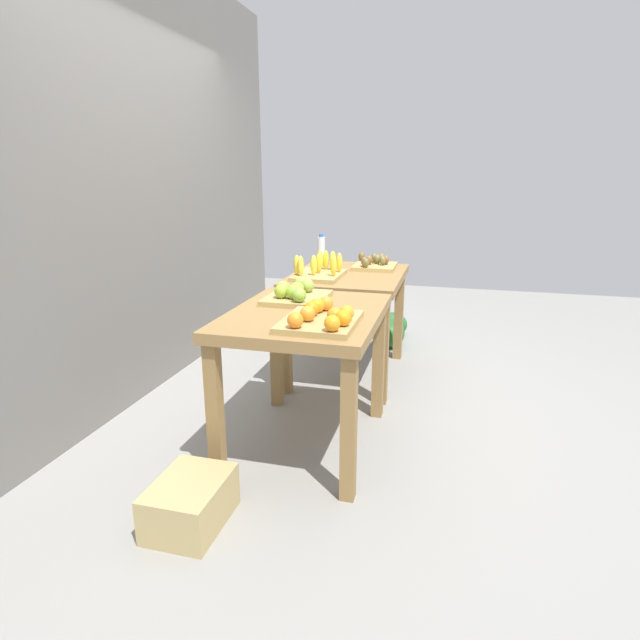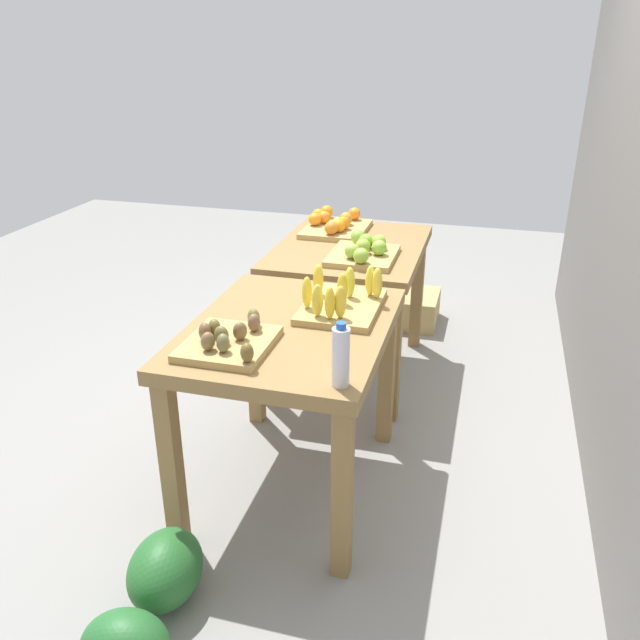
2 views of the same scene
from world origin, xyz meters
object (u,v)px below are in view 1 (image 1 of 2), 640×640
Objects in this scene: kiwi_bin at (374,264)px; watermelon_pile at (391,329)px; display_table_left at (306,332)px; apple_bin at (296,294)px; cardboard_produce_box at (190,503)px; orange_bin at (322,318)px; display_table_right at (348,289)px; banana_crate at (319,271)px; water_bottle at (321,249)px.

watermelon_pile is (0.61, -0.08, -0.71)m from kiwi_bin.
apple_bin reaches higher than display_table_left.
apple_bin is at bearing 29.77° from display_table_left.
apple_bin is at bearing -9.81° from cardboard_produce_box.
kiwi_bin reaches higher than display_table_left.
display_table_left is 2.29× the size of orange_bin.
display_table_right is 2.46× the size of apple_bin.
watermelon_pile is at bearing -14.85° from display_table_right.
apple_bin is at bearing 172.40° from display_table_right.
apple_bin is at bearing -176.25° from banana_crate.
orange_bin is 0.54m from apple_bin.
kiwi_bin is at bearing -30.42° from display_table_right.
apple_bin is 1.15× the size of kiwi_bin.
display_table_left is 1.59m from water_bottle.
display_table_left is 1.00× the size of display_table_right.
display_table_right is 0.58m from water_bottle.
watermelon_pile is (2.24, -0.08, -0.71)m from orange_bin.
watermelon_pile is (1.78, -0.35, -0.72)m from apple_bin.
banana_crate is 0.56m from kiwi_bin.
orange_bin is 1.85m from water_bottle.
banana_crate is at bearing 3.75° from apple_bin.
orange_bin reaches higher than watermelon_pile.
display_table_right is 2.05m from cardboard_produce_box.
water_bottle is at bearing 8.41° from apple_bin.
kiwi_bin is 0.59× the size of watermelon_pile.
display_table_right is at bearing -143.09° from water_bottle.
display_table_right is at bearing 0.00° from display_table_left.
orange_bin is 1.13× the size of cardboard_produce_box.
orange_bin is 1.95× the size of water_bottle.
display_table_left is 0.29m from apple_bin.
apple_bin is (-0.91, 0.12, 0.16)m from display_table_right.
watermelon_pile is (1.07, -0.40, -0.72)m from banana_crate.
apple_bin is 1.35m from water_bottle.
banana_crate is 1.10× the size of cardboard_produce_box.
kiwi_bin is at bearing -34.90° from banana_crate.
water_bottle reaches higher than watermelon_pile.
cardboard_produce_box is at bearing 171.22° from display_table_right.
water_bottle is at bearing 129.41° from watermelon_pile.
kiwi_bin is at bearing -108.81° from water_bottle.
banana_crate is (-0.20, 0.17, 0.17)m from display_table_right.
orange_bin is 1.07× the size of apple_bin.
orange_bin is 1.03m from cardboard_produce_box.
apple_bin is 0.68× the size of watermelon_pile.
water_bottle reaches higher than cardboard_produce_box.
water_bottle reaches higher than apple_bin.
orange_bin is 1.24× the size of kiwi_bin.
kiwi_bin is 0.50m from water_bottle.
orange_bin is at bearing -148.19° from display_table_left.
banana_crate is (0.92, 0.17, 0.17)m from display_table_left.
orange_bin reaches higher than display_table_left.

